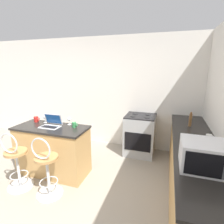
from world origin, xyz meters
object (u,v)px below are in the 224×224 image
at_px(microwave, 204,156).
at_px(wine_glass_short, 69,119).
at_px(bar_stool_far, 47,169).
at_px(mug_white, 209,137).
at_px(bar_stool_near, 16,163).
at_px(mug_green, 74,125).
at_px(stove_range, 140,135).
at_px(pepper_mill, 190,119).
at_px(laptop, 51,123).
at_px(mug_red, 36,119).
at_px(mug_blue, 188,141).
at_px(wine_glass_tall, 45,117).

relative_size(microwave, wine_glass_short, 3.29).
height_order(bar_stool_far, mug_white, mug_white).
bearing_deg(bar_stool_near, mug_green, 43.36).
height_order(stove_range, wine_glass_short, wine_glass_short).
xyz_separation_m(microwave, pepper_mill, (0.01, 1.40, -0.02)).
bearing_deg(laptop, bar_stool_near, -116.42).
bearing_deg(mug_red, stove_range, 29.97).
distance_m(laptop, mug_white, 2.53).
height_order(microwave, mug_blue, microwave).
bearing_deg(wine_glass_tall, laptop, -30.19).
relative_size(wine_glass_short, mug_green, 1.55).
distance_m(wine_glass_short, mug_green, 0.20).
distance_m(bar_stool_far, stove_range, 2.08).
height_order(bar_stool_far, mug_green, mug_green).
relative_size(laptop, mug_white, 3.41).
bearing_deg(bar_stool_far, wine_glass_tall, 126.84).
bearing_deg(mug_blue, mug_green, 176.22).
bearing_deg(mug_red, microwave, -15.61).
xyz_separation_m(bar_stool_far, wine_glass_tall, (-0.54, 0.72, 0.55)).
height_order(stove_range, mug_green, mug_green).
bearing_deg(wine_glass_tall, mug_red, -176.72).
distance_m(wine_glass_short, wine_glass_tall, 0.50).
bearing_deg(pepper_mill, mug_blue, -97.27).
bearing_deg(mug_green, stove_range, 48.43).
bearing_deg(bar_stool_near, pepper_mill, 27.10).
distance_m(mug_red, mug_blue, 2.67).
bearing_deg(microwave, mug_green, 159.34).
relative_size(laptop, mug_red, 3.38).
relative_size(mug_green, wine_glass_tall, 0.61).
bearing_deg(wine_glass_tall, mug_green, -5.33).
height_order(mug_white, mug_green, mug_green).
xyz_separation_m(laptop, wine_glass_short, (0.25, 0.19, 0.04)).
distance_m(mug_green, pepper_mill, 2.04).
bearing_deg(microwave, wine_glass_tall, 163.08).
relative_size(laptop, pepper_mill, 1.32).
bearing_deg(mug_blue, stove_range, 124.26).
bearing_deg(mug_green, wine_glass_short, 147.75).
bearing_deg(bar_stool_far, wine_glass_short, 93.13).
bearing_deg(mug_white, wine_glass_tall, -179.23).
bearing_deg(pepper_mill, mug_green, -160.42).
height_order(bar_stool_near, bar_stool_far, same).
distance_m(bar_stool_near, mug_blue, 2.61).
height_order(bar_stool_far, stove_range, bar_stool_far).
bearing_deg(mug_green, mug_red, 176.59).
relative_size(bar_stool_far, wine_glass_tall, 6.58).
height_order(pepper_mill, wine_glass_tall, pepper_mill).
bearing_deg(microwave, mug_red, 164.39).
relative_size(bar_stool_far, wine_glass_short, 6.93).
height_order(laptop, wine_glass_short, laptop).
bearing_deg(stove_range, wine_glass_short, -138.79).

